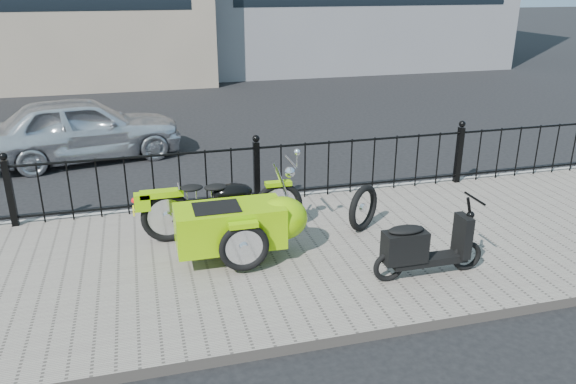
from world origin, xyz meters
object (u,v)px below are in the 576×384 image
object	(u,v)px
motorcycle_sidecar	(242,219)
spare_tire	(363,208)
scooter	(422,248)
sedan_car	(83,128)

from	to	relation	value
motorcycle_sidecar	spare_tire	bearing A→B (deg)	9.16
scooter	spare_tire	world-z (taller)	scooter
spare_tire	sedan_car	size ratio (longest dim) A/B	0.17
motorcycle_sidecar	scooter	distance (m)	2.20
sedan_car	spare_tire	bearing A→B (deg)	-151.83
scooter	sedan_car	xyz separation A→B (m)	(-4.10, 6.25, 0.16)
motorcycle_sidecar	scooter	size ratio (longest dim) A/B	1.64
sedan_car	motorcycle_sidecar	bearing A→B (deg)	-167.70
motorcycle_sidecar	scooter	xyz separation A→B (m)	(1.89, -1.12, -0.11)
scooter	sedan_car	bearing A→B (deg)	123.27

